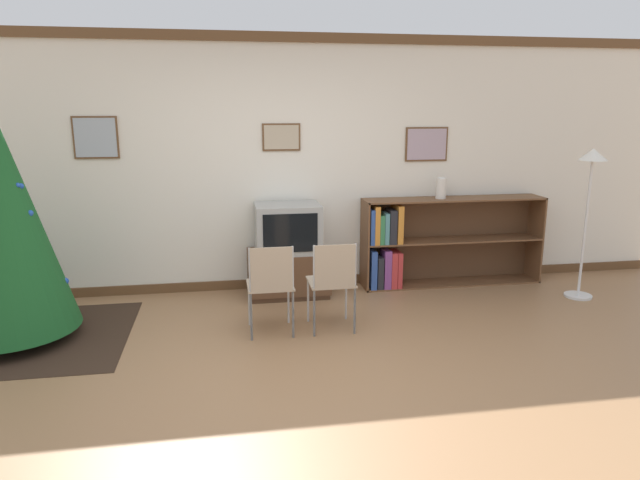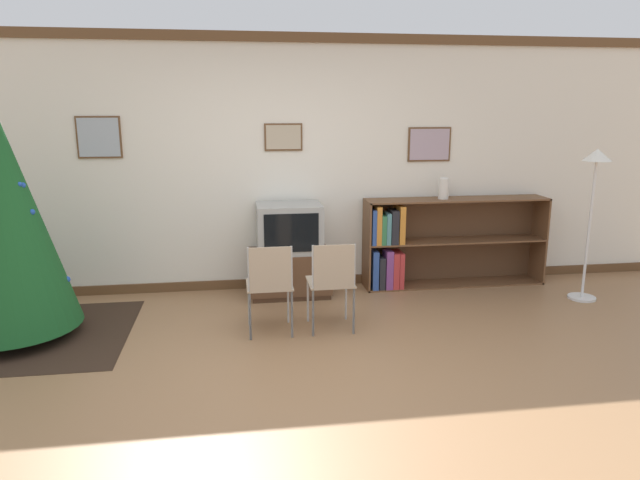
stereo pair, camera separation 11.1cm
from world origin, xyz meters
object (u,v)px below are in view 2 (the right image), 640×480
Objects in this scene: television at (289,228)px; standing_lamp at (594,185)px; tv_console at (290,273)px; vase at (444,188)px; folding_chair_left at (270,283)px; folding_chair_right at (332,281)px; bookshelf at (423,244)px.

television is 0.43× the size of standing_lamp.
tv_console is at bearing 90.00° from television.
standing_lamp reaches higher than vase.
television is (-0.00, -0.00, 0.49)m from tv_console.
folding_chair_left is at bearing -104.13° from tv_console.
television is 0.82× the size of folding_chair_right.
television is 1.14m from folding_chair_left.
folding_chair_left is 0.53× the size of standing_lamp.
bookshelf is 0.65m from vase.
standing_lamp is at bearing 8.46° from folding_chair_left.
television is at bearing -176.06° from bookshelf.
vase is (0.20, -0.01, 0.61)m from bookshelf.
television reaches higher than folding_chair_left.
television is at bearing 75.84° from folding_chair_left.
folding_chair_left is 0.54m from folding_chair_right.
folding_chair_left reaches higher than tv_console.
folding_chair_right is 2.87m from standing_lamp.
bookshelf is (1.50, 0.10, 0.24)m from tv_console.
folding_chair_right is at bearing -169.89° from standing_lamp.
bookshelf is at bearing 33.74° from folding_chair_left.
folding_chair_right is 1.95m from vase.
folding_chair_right is at bearing -75.84° from television.
tv_console is 1.14m from folding_chair_left.
bookshelf reaches higher than folding_chair_left.
tv_console is 3.66× the size of vase.
vase is (1.70, 0.09, 0.86)m from tv_console.
bookshelf is (1.77, 1.18, 0.01)m from folding_chair_left.
folding_chair_left is 0.40× the size of bookshelf.
folding_chair_right is 1.70m from bookshelf.
tv_console is 1.03× the size of folding_chair_right.
folding_chair_left is 3.55× the size of vase.
tv_console is 0.42× the size of bookshelf.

